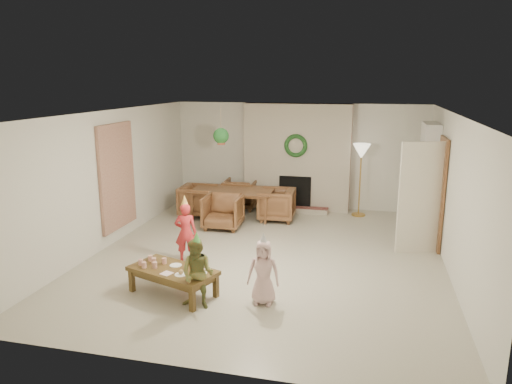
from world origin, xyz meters
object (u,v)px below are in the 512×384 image
(child_plaid, at_px, (198,274))
(child_pink, at_px, (263,272))
(coffee_table_top, at_px, (173,271))
(child_red, at_px, (186,233))
(dining_chair_right, at_px, (276,204))
(dining_table, at_px, (232,204))
(dining_chair_left, at_px, (198,200))
(dining_chair_near, at_px, (223,212))
(dining_chair_far, at_px, (240,194))

(child_plaid, bearing_deg, child_pink, 24.43)
(coffee_table_top, distance_m, child_red, 1.30)
(child_red, bearing_deg, dining_chair_right, -125.01)
(dining_chair_right, bearing_deg, child_pink, 6.47)
(dining_table, bearing_deg, child_pink, -70.08)
(child_plaid, bearing_deg, dining_chair_right, 90.28)
(dining_table, height_order, dining_chair_left, dining_chair_left)
(dining_chair_near, bearing_deg, dining_chair_right, 38.66)
(dining_chair_right, relative_size, child_red, 0.76)
(dining_chair_near, distance_m, child_red, 1.95)
(coffee_table_top, bearing_deg, child_plaid, -11.77)
(dining_chair_far, height_order, dining_chair_right, same)
(dining_chair_near, height_order, dining_chair_left, same)
(dining_chair_near, height_order, child_red, child_red)
(dining_table, distance_m, dining_chair_near, 0.80)
(dining_chair_far, bearing_deg, child_plaid, 96.81)
(coffee_table_top, bearing_deg, child_pink, 20.34)
(dining_chair_left, bearing_deg, dining_table, -90.00)
(dining_chair_far, distance_m, dining_chair_left, 1.13)
(dining_table, height_order, dining_chair_right, dining_chair_right)
(child_red, relative_size, child_pink, 1.12)
(dining_chair_far, relative_size, dining_chair_left, 1.00)
(coffee_table_top, xyz_separation_m, child_red, (-0.30, 1.26, 0.15))
(dining_table, relative_size, dining_chair_right, 2.34)
(child_plaid, bearing_deg, dining_chair_left, 113.57)
(dining_chair_far, xyz_separation_m, child_plaid, (0.80, -5.09, 0.13))
(dining_chair_left, bearing_deg, coffee_table_top, -166.93)
(dining_chair_left, distance_m, child_plaid, 4.55)
(dining_chair_near, xyz_separation_m, child_pink, (1.58, -3.17, 0.10))
(dining_chair_far, xyz_separation_m, dining_chair_left, (-0.77, -0.83, 0.00))
(dining_chair_near, relative_size, coffee_table_top, 0.61)
(dining_chair_far, bearing_deg, dining_table, 90.00)
(dining_chair_near, xyz_separation_m, dining_chair_right, (0.97, 0.84, 0.00))
(coffee_table_top, bearing_deg, dining_chair_far, 112.92)
(dining_chair_far, relative_size, child_red, 0.76)
(child_red, bearing_deg, dining_table, -105.22)
(dining_chair_near, xyz_separation_m, dining_chair_left, (-0.83, 0.77, 0.00))
(dining_chair_far, distance_m, child_plaid, 5.16)
(dining_chair_near, height_order, dining_chair_right, same)
(dining_chair_near, bearing_deg, child_plaid, -80.14)
(dining_chair_far, bearing_deg, dining_chair_near, 90.00)
(dining_chair_right, bearing_deg, coffee_table_top, -12.33)
(dining_chair_right, distance_m, coffee_table_top, 4.10)
(child_plaid, bearing_deg, dining_chair_far, 102.26)
(dining_table, xyz_separation_m, dining_chair_right, (1.00, 0.04, 0.03))
(dining_table, xyz_separation_m, coffee_table_top, (0.28, -4.00, 0.04))
(dining_chair_left, distance_m, child_pink, 4.62)
(dining_chair_left, distance_m, coffee_table_top, 4.11)
(dining_chair_right, height_order, coffee_table_top, dining_chair_right)
(dining_chair_far, distance_m, dining_chair_right, 1.28)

